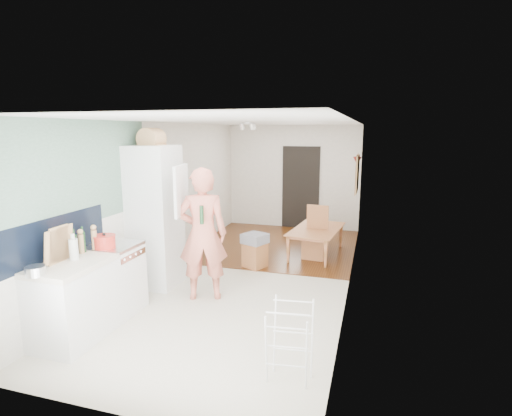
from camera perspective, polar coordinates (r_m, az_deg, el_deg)
The scene contains 32 objects.
room_shell at distance 6.41m, azimuth -0.86°, elevation 0.99°, with size 3.20×7.00×2.50m, color beige, non-canonical shape.
floor at distance 6.74m, azimuth -0.83°, elevation -9.54°, with size 3.20×7.00×0.01m, color beige.
wood_floor_overlay at distance 8.43m, azimuth 2.93°, elevation -5.26°, with size 3.20×3.30×0.01m, color #512B0D.
sage_wall_panel at distance 5.34m, azimuth -24.28°, elevation 4.52°, with size 0.02×3.00×1.30m, color gray.
tile_splashback at distance 5.06m, azimuth -27.66°, elevation -4.16°, with size 0.02×1.90×0.50m, color black.
doorway_recess at distance 9.75m, azimuth 6.40°, elevation 2.88°, with size 0.90×0.04×2.00m, color black.
base_cabinet at distance 5.09m, azimuth -24.56°, elevation -12.35°, with size 0.60×0.90×0.86m, color silver.
worktop at distance 4.94m, azimuth -24.99°, elevation -7.42°, with size 0.62×0.92×0.06m, color beige.
range_cooker at distance 5.63m, azimuth -19.53°, elevation -9.64°, with size 0.60×0.60×0.88m, color silver.
cooker_top at distance 5.49m, azimuth -19.84°, elevation -5.13°, with size 0.60×0.60×0.04m, color silver.
fridge_housing at distance 6.25m, azimuth -14.22°, elevation -1.24°, with size 0.66×0.66×2.15m, color silver.
fridge_door at distance 5.62m, azimuth -10.64°, elevation 2.49°, with size 0.56×0.04×0.70m, color silver.
fridge_interior at distance 6.02m, azimuth -11.89°, elevation 3.00°, with size 0.02×0.52×0.66m, color white.
pinboard at distance 7.97m, azimuth 14.28°, elevation 4.80°, with size 0.03×0.90×0.70m, color tan.
pinboard_frame at distance 7.97m, azimuth 14.17°, elevation 4.80°, with size 0.01×0.94×0.74m, color #B06841.
wall_sconce at distance 8.60m, azimuth 14.26°, elevation 6.57°, with size 0.18×0.18×0.16m, color maroon.
person at distance 5.59m, azimuth -7.66°, elevation -2.06°, with size 0.81×0.53×2.22m, color #DA735E.
dining_table at distance 7.78m, azimuth 8.80°, elevation -5.10°, with size 1.27×0.71×0.45m, color #B06841.
dining_chair at distance 7.53m, azimuth 8.43°, elevation -3.52°, with size 0.41×0.41×0.98m, color #B06841, non-canonical shape.
stool at distance 7.02m, azimuth -0.15°, elevation -6.78°, with size 0.33×0.33×0.44m, color #B06841, non-canonical shape.
grey_drape at distance 6.94m, azimuth -0.16°, elevation -4.38°, with size 0.37×0.37×0.17m, color gray.
drying_rack at distance 4.00m, azimuth 4.86°, elevation -18.68°, with size 0.39×0.36×0.77m, color silver, non-canonical shape.
bread_bin at distance 6.23m, azimuth -14.69°, elevation 9.52°, with size 0.34×0.33×0.18m, color tan, non-canonical shape.
red_casserole at distance 5.35m, azimuth -20.84°, elevation -4.50°, with size 0.27×0.27×0.16m, color red.
steel_pan at distance 4.65m, azimuth -28.97°, elevation -7.86°, with size 0.20×0.20×0.10m, color silver.
held_bottle at distance 5.39m, azimuth -7.77°, elevation -0.97°, with size 0.05×0.05×0.25m, color #173C1D.
bottle_a at distance 5.09m, azimuth -24.50°, elevation -4.93°, with size 0.06×0.06×0.26m, color #173C1D.
bottle_b at distance 5.25m, azimuth -23.49°, elevation -4.46°, with size 0.06×0.06×0.25m, color #173C1D.
bottle_c at distance 4.99m, azimuth -24.60°, elevation -5.38°, with size 0.10×0.10×0.24m, color silver.
pepper_mill_front at distance 5.21m, azimuth -23.71°, elevation -4.71°, with size 0.06×0.06×0.23m, color tan.
pepper_mill_back at distance 5.32m, azimuth -22.10°, elevation -4.22°, with size 0.07×0.07×0.24m, color tan.
chopping_boards at distance 4.90m, azimuth -26.40°, elevation -4.73°, with size 0.04×0.31×0.42m, color tan, non-canonical shape.
Camera 1 is at (1.89, -6.02, 2.36)m, focal length 28.00 mm.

